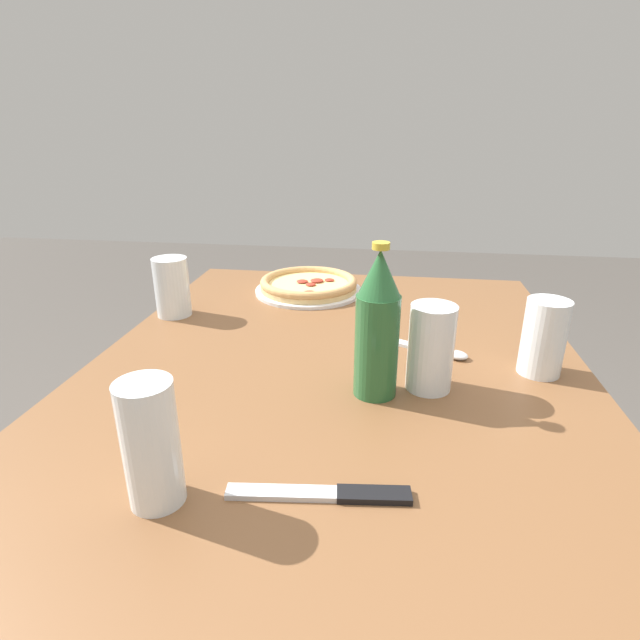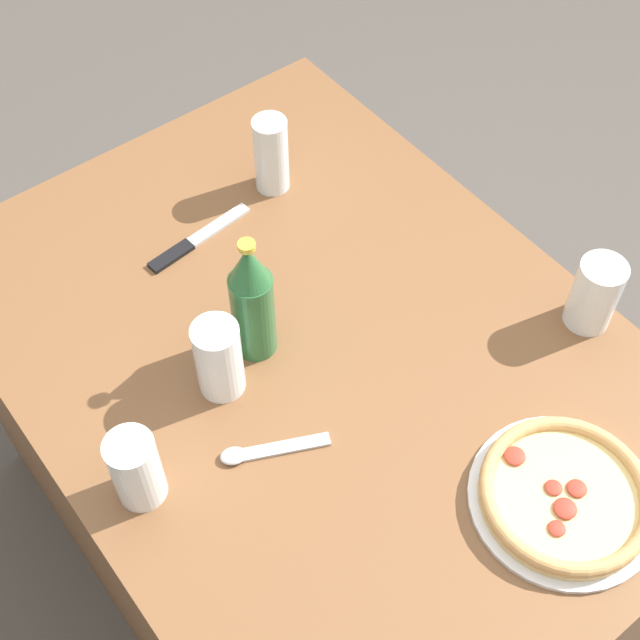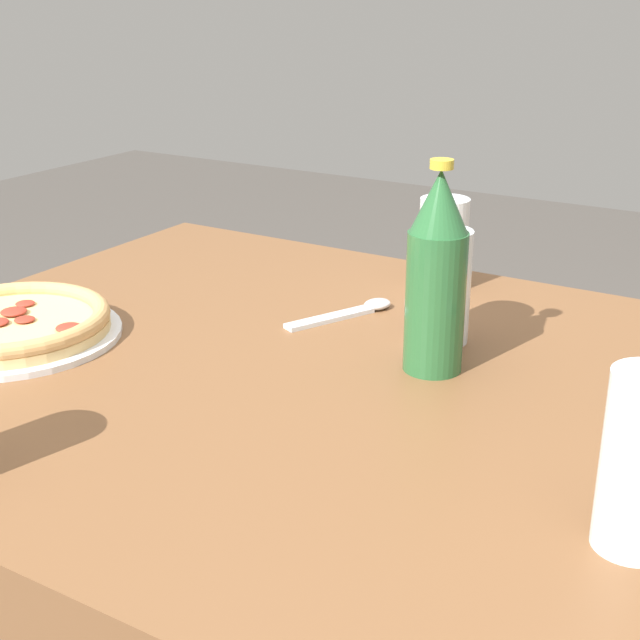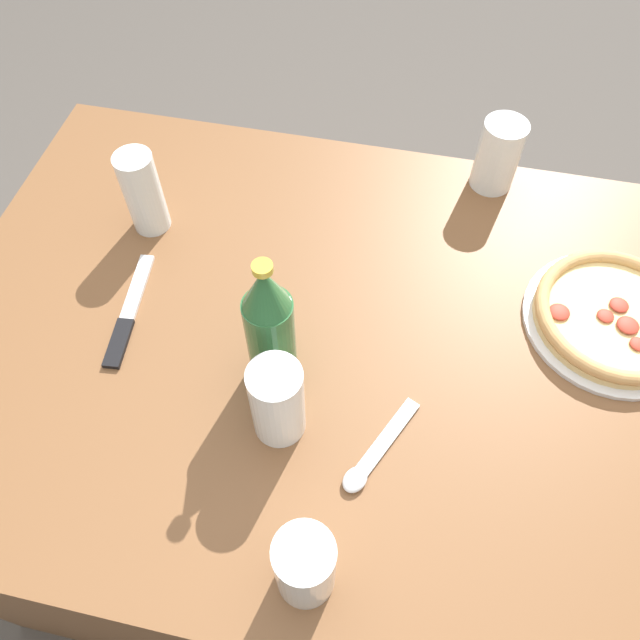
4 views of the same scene
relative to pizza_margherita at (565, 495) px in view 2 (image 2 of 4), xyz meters
name	(u,v)px [view 2 (image 2 of 4)]	position (x,y,z in m)	size (l,w,h in m)	color
ground_plane	(316,536)	(0.42, 0.11, -0.75)	(8.00, 8.00, 0.00)	#4C4742
table	(315,458)	(0.42, 0.11, -0.39)	(1.19, 0.87, 0.74)	brown
pizza_margherita	(565,495)	(0.00, 0.00, 0.00)	(0.27, 0.27, 0.04)	silver
glass_mango_juice	(271,158)	(0.75, -0.05, 0.05)	(0.06, 0.06, 0.15)	white
glass_lemonade	(136,470)	(0.37, 0.45, 0.04)	(0.07, 0.07, 0.13)	white
glass_water	(594,297)	(0.20, -0.27, 0.04)	(0.07, 0.07, 0.13)	white
glass_iced_tea	(219,362)	(0.45, 0.27, 0.04)	(0.07, 0.07, 0.14)	white
beer_bottle	(252,301)	(0.48, 0.18, 0.09)	(0.07, 0.07, 0.24)	#286033
knife	(195,240)	(0.72, 0.14, -0.01)	(0.05, 0.21, 0.01)	black
spoon	(260,451)	(0.32, 0.29, -0.01)	(0.09, 0.16, 0.01)	silver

